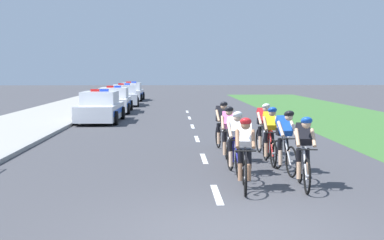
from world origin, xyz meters
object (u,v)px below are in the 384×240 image
object	(u,v)px
cyclist_fourth	(285,141)
cyclist_sixth	(270,134)
police_car_second	(114,101)
cyclist_eighth	(264,128)
police_car_nearest	(100,108)
cyclist_second	(304,151)
cyclist_third	(235,142)
police_car_furthest	(131,92)
cyclist_seventh	(222,125)
cyclist_lead	(245,153)
police_car_third	(124,96)
cyclist_fifth	(228,133)

from	to	relation	value
cyclist_fourth	cyclist_sixth	bearing A→B (deg)	96.34
police_car_second	cyclist_fourth	bearing A→B (deg)	-70.82
cyclist_sixth	cyclist_eighth	distance (m)	1.36
police_car_nearest	cyclist_second	bearing A→B (deg)	-65.57
cyclist_third	police_car_furthest	bearing A→B (deg)	99.37
cyclist_eighth	cyclist_second	bearing A→B (deg)	-88.85
cyclist_sixth	cyclist_third	bearing A→B (deg)	-129.69
cyclist_second	police_car_second	bearing A→B (deg)	107.84
cyclist_fourth	cyclist_seventh	bearing A→B (deg)	108.67
cyclist_lead	cyclist_sixth	size ratio (longest dim) A/B	1.00
cyclist_third	police_car_nearest	xyz separation A→B (m)	(-4.94, 12.23, -0.11)
cyclist_eighth	police_car_third	distance (m)	22.04
cyclist_third	police_car_second	xyz separation A→B (m)	(-4.93, 17.84, -0.11)
cyclist_lead	police_car_nearest	bearing A→B (deg)	109.77
cyclist_sixth	police_car_nearest	distance (m)	12.47
cyclist_third	cyclist_sixth	distance (m)	1.70
cyclist_sixth	police_car_third	distance (m)	23.33
cyclist_lead	police_car_furthest	bearing A→B (deg)	98.94
cyclist_third	cyclist_seventh	size ratio (longest dim) A/B	1.00
cyclist_fifth	police_car_third	xyz separation A→B (m)	(-4.95, 22.29, -0.11)
cyclist_eighth	police_car_furthest	distance (m)	27.92
cyclist_seventh	police_car_furthest	bearing A→B (deg)	100.73
cyclist_lead	police_car_third	xyz separation A→B (m)	(-4.94, 25.38, -0.11)
cyclist_third	police_car_furthest	size ratio (longest dim) A/B	0.39
cyclist_seventh	police_car_second	world-z (taller)	police_car_second
cyclist_third	cyclist_fifth	distance (m)	1.56
cyclist_eighth	police_car_third	size ratio (longest dim) A/B	0.38
cyclist_third	cyclist_fourth	world-z (taller)	same
cyclist_sixth	cyclist_lead	bearing A→B (deg)	-110.80
cyclist_seventh	police_car_nearest	bearing A→B (deg)	120.01
cyclist_sixth	police_car_second	size ratio (longest dim) A/B	0.39
cyclist_eighth	police_car_third	world-z (taller)	police_car_third
cyclist_sixth	cyclist_eighth	xyz separation A→B (m)	(0.09, 1.36, 0.00)
police_car_third	cyclist_seventh	bearing A→B (deg)	-76.17
cyclist_lead	cyclist_second	bearing A→B (deg)	6.02
cyclist_second	cyclist_third	world-z (taller)	same
cyclist_second	cyclist_sixth	bearing A→B (deg)	93.57
cyclist_fifth	police_car_third	world-z (taller)	police_car_third
cyclist_lead	cyclist_third	xyz separation A→B (m)	(-0.01, 1.53, 0.00)
cyclist_sixth	cyclist_second	bearing A→B (deg)	-86.43
cyclist_sixth	cyclist_seventh	bearing A→B (deg)	114.32
cyclist_second	cyclist_eighth	bearing A→B (deg)	91.15
police_car_furthest	police_car_nearest	bearing A→B (deg)	-90.00
cyclist_lead	cyclist_sixth	distance (m)	3.03
cyclist_sixth	police_car_furthest	size ratio (longest dim) A/B	0.39
police_car_nearest	police_car_third	size ratio (longest dim) A/B	0.97
police_car_third	police_car_furthest	distance (m)	6.06
cyclist_eighth	police_car_second	world-z (taller)	police_car_second
cyclist_third	cyclist_sixth	world-z (taller)	same
cyclist_sixth	police_car_nearest	bearing A→B (deg)	118.87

